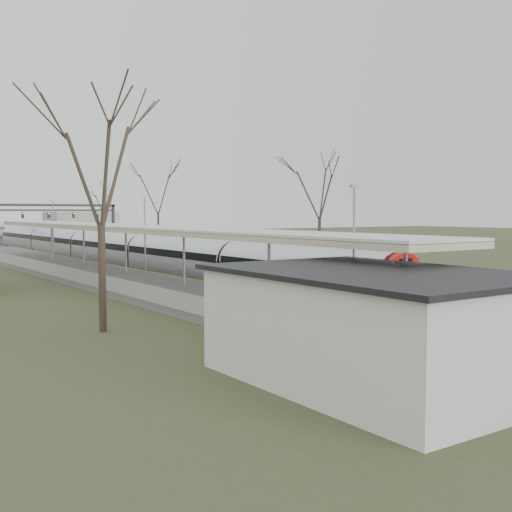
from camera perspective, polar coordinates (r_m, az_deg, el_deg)
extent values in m
cube|color=#474442|center=(65.43, -11.31, -0.44)|extent=(24.00, 160.00, 0.10)
cube|color=#4C3828|center=(63.33, -16.31, -0.63)|extent=(2.60, 160.00, 0.06)
cube|color=gray|center=(63.11, -16.93, -0.60)|extent=(0.07, 160.00, 0.12)
cube|color=gray|center=(63.55, -15.70, -0.54)|extent=(0.07, 160.00, 0.12)
cube|color=#4C3828|center=(64.50, -13.35, -0.50)|extent=(2.60, 160.00, 0.06)
cube|color=gray|center=(64.24, -13.95, -0.46)|extent=(0.07, 160.00, 0.12)
cube|color=gray|center=(64.75, -12.76, -0.41)|extent=(0.07, 160.00, 0.12)
cube|color=#4C3828|center=(65.83, -10.51, -0.37)|extent=(2.60, 160.00, 0.06)
cube|color=gray|center=(65.54, -11.08, -0.34)|extent=(0.07, 160.00, 0.12)
cube|color=gray|center=(66.11, -9.94, -0.28)|extent=(0.07, 160.00, 0.12)
cube|color=#4C3828|center=(67.31, -7.78, -0.25)|extent=(2.60, 160.00, 0.06)
cube|color=gray|center=(66.99, -8.33, -0.21)|extent=(0.07, 160.00, 0.12)
cube|color=gray|center=(67.63, -7.24, -0.16)|extent=(0.07, 160.00, 0.12)
cube|color=#4C3828|center=(68.94, -5.18, -0.13)|extent=(2.60, 160.00, 0.06)
cube|color=gray|center=(68.59, -5.71, -0.09)|extent=(0.07, 160.00, 0.12)
cube|color=gray|center=(69.29, -4.66, -0.05)|extent=(0.07, 160.00, 0.12)
cube|color=#9E9B93|center=(45.84, -13.15, -1.75)|extent=(3.50, 69.00, 1.00)
cylinder|color=slate|center=(22.44, 13.12, -2.48)|extent=(0.14, 0.14, 3.00)
cylinder|color=slate|center=(28.43, 1.16, -1.04)|extent=(0.14, 0.14, 3.00)
cylinder|color=slate|center=(35.23, -6.42, -0.10)|extent=(0.14, 0.14, 3.00)
cylinder|color=slate|center=(42.45, -11.49, 0.53)|extent=(0.14, 0.14, 3.00)
cylinder|color=slate|center=(49.91, -15.06, 0.97)|extent=(0.14, 0.14, 3.00)
cylinder|color=slate|center=(57.51, -17.70, 1.30)|extent=(0.14, 0.14, 3.00)
cube|color=silver|center=(41.47, -10.98, 2.60)|extent=(4.10, 50.00, 0.12)
cube|color=beige|center=(41.48, -10.97, 2.37)|extent=(4.10, 50.00, 0.25)
cube|color=silver|center=(18.73, 10.43, -6.49)|extent=(6.00, 9.00, 3.20)
cube|color=black|center=(97.01, -12.57, 2.69)|extent=(0.35, 0.35, 6.00)
cube|color=black|center=(93.67, -18.45, 4.32)|extent=(21.00, 0.35, 0.35)
cube|color=black|center=(93.67, -18.44, 3.89)|extent=(21.00, 0.25, 0.25)
cube|color=black|center=(92.75, -20.03, 3.42)|extent=(0.32, 0.22, 0.85)
sphere|color=#0CFF19|center=(92.62, -20.01, 3.58)|extent=(0.16, 0.16, 0.16)
cube|color=black|center=(93.68, -17.95, 3.47)|extent=(0.32, 0.22, 0.85)
sphere|color=#0CFF19|center=(93.55, -17.93, 3.62)|extent=(0.16, 0.16, 0.16)
cube|color=black|center=(94.73, -15.92, 3.51)|extent=(0.32, 0.22, 0.85)
sphere|color=#0CFF19|center=(94.60, -15.89, 3.67)|extent=(0.16, 0.16, 0.16)
cube|color=black|center=(95.90, -13.93, 3.55)|extent=(0.32, 0.22, 0.85)
sphere|color=#0CFF19|center=(95.77, -13.90, 3.70)|extent=(0.16, 0.16, 0.16)
cylinder|color=#2D231C|center=(26.94, -13.51, -1.96)|extent=(0.30, 0.30, 4.50)
cylinder|color=#2D231C|center=(61.50, 5.66, 1.39)|extent=(0.30, 0.30, 4.50)
cube|color=#B0B3BA|center=(63.15, -12.92, 0.33)|extent=(2.55, 75.00, 1.60)
cylinder|color=#B0B3BA|center=(63.12, -12.93, 0.92)|extent=(2.60, 74.70, 2.60)
cube|color=black|center=(63.11, -12.93, 1.01)|extent=(2.62, 74.40, 0.55)
cube|color=#AF0D0A|center=(31.59, 12.79, -3.28)|extent=(2.55, 0.50, 1.50)
cylinder|color=#AF0D0A|center=(31.54, 12.74, -2.01)|extent=(2.60, 0.60, 2.60)
cube|color=black|center=(31.33, 13.11, -1.51)|extent=(1.70, 0.12, 0.70)
sphere|color=white|center=(30.85, 11.98, -3.63)|extent=(0.22, 0.22, 0.22)
sphere|color=white|center=(32.09, 14.08, -3.37)|extent=(0.22, 0.22, 0.22)
cube|color=black|center=(63.22, -12.91, -0.50)|extent=(1.80, 74.00, 0.35)
cube|color=#B0B3BA|center=(106.76, -18.01, 1.68)|extent=(2.55, 60.00, 1.60)
cylinder|color=#B0B3BA|center=(106.73, -18.02, 2.03)|extent=(2.60, 59.70, 2.60)
cube|color=black|center=(106.73, -18.02, 2.08)|extent=(2.62, 59.40, 0.55)
cube|color=#AF0D0A|center=(78.54, -11.85, 1.00)|extent=(2.55, 0.50, 1.50)
cylinder|color=#AF0D0A|center=(78.56, -11.87, 1.51)|extent=(2.60, 0.60, 2.60)
cube|color=black|center=(78.30, -11.80, 1.73)|extent=(1.70, 0.12, 0.70)
sphere|color=white|center=(78.04, -12.37, 0.90)|extent=(0.22, 0.22, 0.22)
sphere|color=white|center=(78.69, -11.22, 0.94)|extent=(0.22, 0.22, 0.22)
cube|color=black|center=(106.79, -18.00, 1.18)|extent=(1.80, 59.00, 0.35)
imported|color=#2A3D52|center=(24.76, 8.47, -3.37)|extent=(0.52, 0.68, 1.67)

